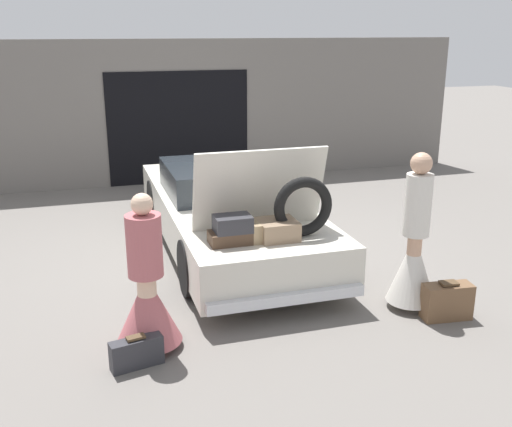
{
  "coord_description": "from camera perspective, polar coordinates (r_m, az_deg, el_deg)",
  "views": [
    {
      "loc": [
        -1.97,
        -7.82,
        3.0
      ],
      "look_at": [
        0.0,
        -1.32,
        0.88
      ],
      "focal_mm": 42.0,
      "sensor_mm": 36.0,
      "label": 1
    }
  ],
  "objects": [
    {
      "name": "car",
      "position": [
        8.41,
        -2.56,
        0.31
      ],
      "size": [
        1.87,
        4.89,
        1.71
      ],
      "color": "silver",
      "rests_on": "ground_plane"
    },
    {
      "name": "ground_plane",
      "position": [
        8.6,
        -2.55,
        -3.12
      ],
      "size": [
        40.0,
        40.0,
        0.0
      ],
      "primitive_type": "plane",
      "color": "slate"
    },
    {
      "name": "suitcase_beside_left_person",
      "position": [
        5.75,
        -11.3,
        -12.86
      ],
      "size": [
        0.51,
        0.24,
        0.31
      ],
      "color": "#2D2D33",
      "rests_on": "ground_plane"
    },
    {
      "name": "person_left",
      "position": [
        5.86,
        -10.32,
        -7.68
      ],
      "size": [
        0.64,
        0.64,
        1.56
      ],
      "rotation": [
        0.0,
        0.0,
        -1.45
      ],
      "color": "beige",
      "rests_on": "ground_plane"
    },
    {
      "name": "person_right",
      "position": [
        6.76,
        14.8,
        -3.71
      ],
      "size": [
        0.54,
        0.54,
        1.76
      ],
      "rotation": [
        0.0,
        0.0,
        1.46
      ],
      "color": "tan",
      "rests_on": "ground_plane"
    },
    {
      "name": "garage_wall_back",
      "position": [
        12.1,
        -7.44,
        9.51
      ],
      "size": [
        12.0,
        0.14,
        2.8
      ],
      "color": "slate",
      "rests_on": "ground_plane"
    },
    {
      "name": "suitcase_beside_right_person",
      "position": [
        6.78,
        17.73,
        -7.97
      ],
      "size": [
        0.54,
        0.27,
        0.42
      ],
      "color": "brown",
      "rests_on": "ground_plane"
    }
  ]
}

